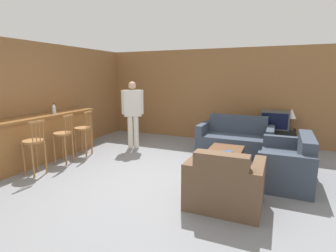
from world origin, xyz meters
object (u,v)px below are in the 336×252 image
bar_chair_near (34,146)px  tv_unit (273,138)px  table_lamp (292,115)px  bar_chair_far (83,132)px  bar_chair_mid (63,137)px  armchair_near (225,185)px  loveseat_right (288,164)px  coffee_table (224,154)px  book_on_table (228,152)px  tv (275,120)px  couch_far (235,140)px  person_by_window (133,111)px  bottle (54,109)px

bar_chair_near → tv_unit: 5.56m
table_lamp → bar_chair_far: bearing=-151.8°
bar_chair_far → bar_chair_mid: bearing=-90.0°
bar_chair_near → bar_chair_far: (-0.00, 1.35, 0.00)m
armchair_near → loveseat_right: armchair_near is taller
armchair_near → coffee_table: 1.40m
armchair_near → book_on_table: 1.28m
bar_chair_near → book_on_table: (3.35, 1.44, -0.12)m
bar_chair_far → table_lamp: bearing=28.2°
tv → table_lamp: 0.41m
loveseat_right → tv_unit: loveseat_right is taller
bar_chair_mid → couch_far: (3.25, 2.21, -0.25)m
bar_chair_near → loveseat_right: bearing=19.4°
bar_chair_far → armchair_near: bar_chair_far is taller
tv_unit → tv: tv is taller
person_by_window → bar_chair_near: bearing=-107.8°
person_by_window → book_on_table: bearing=-19.1°
armchair_near → coffee_table: bearing=101.8°
bar_chair_far → person_by_window: size_ratio=0.61×
coffee_table → book_on_table: 0.16m
bar_chair_far → bottle: (-0.49, -0.36, 0.56)m
bar_chair_near → tv_unit: bar_chair_near is taller
couch_far → armchair_near: couch_far is taller
couch_far → bottle: bearing=-152.5°
book_on_table → person_by_window: 2.80m
bar_chair_far → table_lamp: 5.08m
tv → bottle: bottle is taller
bar_chair_mid → book_on_table: (3.35, 0.71, -0.12)m
tv → loveseat_right: bearing=-82.1°
tv → tv_unit: bearing=90.0°
bar_chair_far → coffee_table: bar_chair_far is taller
bottle → table_lamp: size_ratio=0.45×
bar_chair_mid → bar_chair_far: 0.62m
bar_chair_mid → book_on_table: size_ratio=4.72×
book_on_table → bar_chair_mid: bearing=-168.0°
book_on_table → bottle: bearing=-173.3°
book_on_table → table_lamp: size_ratio=0.42×
loveseat_right → bar_chair_far: bearing=-177.5°
bottle → person_by_window: bearing=47.4°
coffee_table → book_on_table: size_ratio=4.78×
armchair_near → loveseat_right: (0.85, 1.36, -0.01)m
bar_chair_far → book_on_table: bearing=1.6°
bar_chair_far → armchair_near: size_ratio=1.01×
table_lamp → person_by_window: 3.97m
bar_chair_near → tv: (4.09, 3.74, 0.19)m
armchair_near → tv: (0.54, 3.56, 0.44)m
tv → person_by_window: 3.63m
couch_far → coffee_table: couch_far is taller
loveseat_right → book_on_table: bearing=-174.5°
bottle → table_lamp: (4.96, 2.75, -0.22)m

